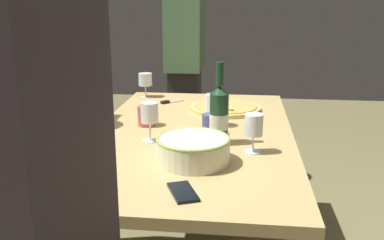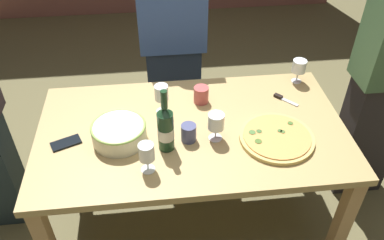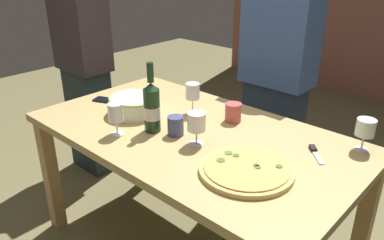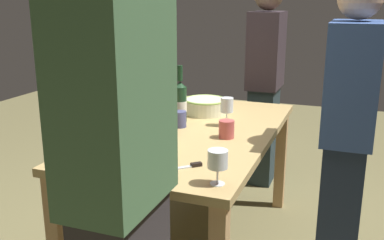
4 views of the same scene
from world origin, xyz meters
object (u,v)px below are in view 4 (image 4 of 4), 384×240
Objects in this scene: dining_table at (192,145)px; wine_glass_by_bottle at (227,106)px; cell_phone at (218,104)px; person_host at (120,191)px; wine_glass_far_right at (165,99)px; wine_glass_far_left at (218,161)px; pizza_knife at (190,166)px; wine_glass_near_pizza at (170,115)px; wine_bottle at (180,101)px; person_guest_left at (347,136)px; cup_ceramic at (180,119)px; serving_bowl at (205,105)px; pizza at (137,147)px; cup_amber at (226,129)px; person_guest_right at (265,85)px.

dining_table is 0.30m from wine_glass_by_bottle.
cell_phone is 0.08× the size of person_host.
wine_glass_far_right is 0.47m from cell_phone.
pizza_knife is at bearing -128.54° from wine_glass_far_left.
wine_glass_near_pizza is 0.75m from cell_phone.
wine_glass_by_bottle is 0.54m from cell_phone.
dining_table is 0.29m from wine_bottle.
cup_ceramic is at bearing -1.89° from person_guest_left.
cell_phone is 0.09× the size of person_guest_left.
serving_bowl reaches higher than dining_table.
pizza is at bearing -117.98° from wine_glass_far_left.
cup_amber is at bearing -167.07° from wine_glass_far_left.
cup_amber is at bearing 16.01° from wine_glass_by_bottle.
person_host is (1.37, 0.45, 0.03)m from wine_glass_far_right.
person_guest_left is at bearing 37.90° from person_guest_right.
wine_glass_far_left reaches higher than pizza.
cup_ceramic is at bearing 173.81° from pizza.
cell_phone is at bearing -175.91° from dining_table.
person_guest_left is at bearing 99.06° from wine_glass_near_pizza.
wine_glass_near_pizza is at bearing -146.96° from pizza_knife.
serving_bowl is at bearing -148.57° from cup_amber.
cell_phone is (-0.71, -0.27, -0.04)m from cup_amber.
cell_phone is (-0.61, 0.04, -0.04)m from cup_ceramic.
wine_bottle is at bearing 55.90° from wine_glass_far_right.
dining_table is 12.57× the size of pizza_knife.
wine_glass_by_bottle is 1.08× the size of wine_glass_far_right.
wine_glass_far_right reaches higher than cup_amber.
cup_amber is at bearing 176.15° from pizza_knife.
pizza reaches higher than dining_table.
wine_glass_by_bottle is at bearing 42.97° from serving_bowl.
wine_glass_far_left is 0.62m from cup_amber.
pizza is 1.63m from person_guest_right.
person_host is at bearing 9.09° from dining_table.
wine_glass_far_left is 0.09× the size of person_guest_left.
wine_bottle reaches higher than wine_glass_far_right.
person_guest_left is at bearing 79.80° from wine_glass_far_right.
person_guest_right reaches higher than serving_bowl.
person_guest_left is (-0.11, 0.60, -0.00)m from cup_amber.
wine_bottle is 0.25m from wine_glass_near_pizza.
wine_glass_far_left is at bearing 34.69° from wine_glass_far_right.
person_host reaches higher than dining_table.
wine_glass_far_right is at bearing 38.19° from cell_phone.
dining_table is 11.11× the size of cell_phone.
cup_amber is (0.45, 0.27, -0.00)m from serving_bowl.
cup_ceramic is (-0.70, -0.45, -0.05)m from wine_glass_far_left.
pizza_knife is at bearing 2.70° from wine_glass_by_bottle.
person_guest_right is (-1.60, 0.30, 0.04)m from pizza.
wine_bottle is 0.21× the size of person_guest_right.
wine_glass_by_bottle is (-0.25, 0.25, 0.02)m from wine_glass_near_pizza.
cup_ceramic reaches higher than dining_table.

